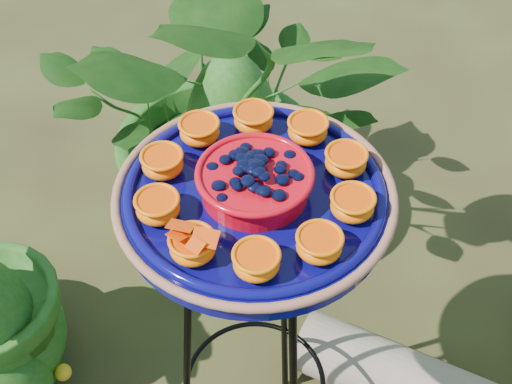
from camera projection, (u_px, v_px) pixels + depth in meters
tripod_stand at (255, 325)px, 1.46m from camera, size 0.35×0.36×0.89m
feeder_dish at (255, 193)px, 1.18m from camera, size 0.49×0.49×0.11m
driftwood_log at (393, 377)px, 1.89m from camera, size 0.53×0.22×0.17m
shrub_back_left at (232, 115)px, 1.99m from camera, size 1.12×1.06×0.99m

